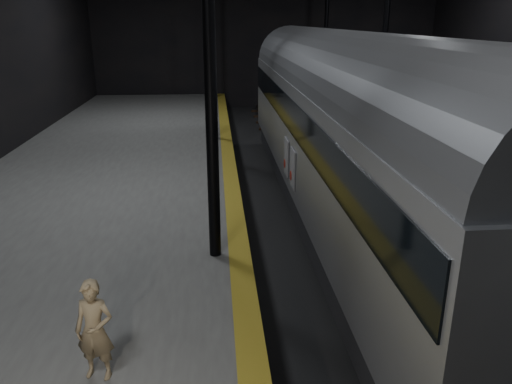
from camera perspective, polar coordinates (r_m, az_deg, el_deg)
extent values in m
plane|color=black|center=(16.00, 9.12, -3.42)|extent=(44.00, 44.00, 0.00)
cube|color=#4B4B49|center=(15.82, -18.22, -2.48)|extent=(9.00, 43.80, 1.00)
cube|color=olive|center=(15.20, -2.67, -0.35)|extent=(0.50, 43.80, 0.01)
cube|color=#3F3328|center=(15.78, 6.61, -2.95)|extent=(0.08, 43.00, 0.14)
cube|color=#3F3328|center=(16.12, 11.64, -2.75)|extent=(0.08, 43.00, 0.14)
cube|color=black|center=(15.97, 9.13, -3.22)|extent=(2.40, 42.00, 0.12)
cylinder|color=black|center=(10.32, -5.42, 18.68)|extent=(0.26, 0.26, 10.00)
cylinder|color=black|center=(22.32, -5.21, 18.89)|extent=(0.26, 0.26, 10.00)
cylinder|color=black|center=(23.56, 14.65, 18.39)|extent=(0.26, 0.26, 10.00)
cylinder|color=black|center=(34.32, -5.15, 18.95)|extent=(0.26, 0.26, 10.00)
cylinder|color=black|center=(35.14, 8.06, 18.85)|extent=(0.26, 0.26, 10.00)
cube|color=gray|center=(15.34, 9.50, 6.19)|extent=(3.07, 21.18, 3.18)
cube|color=black|center=(15.90, 9.11, -0.81)|extent=(2.81, 20.76, 0.90)
cube|color=black|center=(15.20, 9.65, 8.92)|extent=(3.13, 20.86, 0.95)
cylinder|color=slate|center=(15.07, 9.83, 12.09)|extent=(3.01, 20.97, 3.01)
cube|color=black|center=(9.86, 19.49, -17.83)|extent=(1.91, 2.33, 0.37)
cube|color=black|center=(22.96, 4.77, 4.56)|extent=(1.91, 2.33, 0.37)
cube|color=silver|center=(14.19, 4.23, 2.69)|extent=(0.04, 0.79, 1.11)
cube|color=silver|center=(15.40, 3.50, 4.03)|extent=(0.04, 0.79, 1.11)
cylinder|color=maroon|center=(14.44, 4.01, 1.90)|extent=(0.03, 0.28, 0.28)
cylinder|color=maroon|center=(15.65, 3.31, 3.27)|extent=(0.03, 0.28, 0.28)
imported|color=#8D7856|center=(7.88, -17.95, -14.80)|extent=(0.64, 0.49, 1.59)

